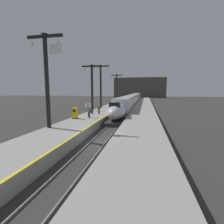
{
  "coord_description": "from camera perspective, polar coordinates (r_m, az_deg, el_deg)",
  "views": [
    {
      "loc": [
        4.48,
        -15.29,
        5.13
      ],
      "look_at": [
        -0.59,
        9.43,
        1.8
      ],
      "focal_mm": 26.36,
      "sensor_mm": 36.0,
      "label": 1
    }
  ],
  "objects": [
    {
      "name": "station_column_near",
      "position": [
        19.16,
        -21.65,
        12.72
      ],
      "size": [
        4.0,
        0.68,
        9.86
      ],
      "color": "black",
      "rests_on": "platform_left"
    },
    {
      "name": "station_column_distant",
      "position": [
        59.97,
        1.63,
        9.17
      ],
      "size": [
        4.0,
        0.68,
        9.72
      ],
      "color": "black",
      "rests_on": "platform_left"
    },
    {
      "name": "platform_left",
      "position": [
        41.2,
        -0.44,
        1.1
      ],
      "size": [
        4.8,
        110.0,
        1.05
      ],
      "primitive_type": "cube",
      "color": "gray",
      "rests_on": "ground"
    },
    {
      "name": "passenger_mid_platform",
      "position": [
        24.54,
        -7.92,
        0.21
      ],
      "size": [
        0.53,
        0.35,
        1.69
      ],
      "color": "#23232D",
      "rests_on": "platform_left"
    },
    {
      "name": "platform_left_safety_stripe",
      "position": [
        40.73,
        2.7,
        1.77
      ],
      "size": [
        0.2,
        107.8,
        0.01
      ],
      "primitive_type": "cube",
      "color": "yellow",
      "rests_on": "platform_left"
    },
    {
      "name": "terminus_back_wall",
      "position": [
        117.39,
        9.49,
        8.33
      ],
      "size": [
        36.0,
        2.0,
        14.0
      ],
      "primitive_type": "cube",
      "color": "#4C4742",
      "rests_on": "ground"
    },
    {
      "name": "highspeed_train_main",
      "position": [
        59.29,
        7.25,
        4.41
      ],
      "size": [
        2.92,
        76.25,
        3.6
      ],
      "color": "silver",
      "rests_on": "ground"
    },
    {
      "name": "rail_main_left",
      "position": [
        43.41,
        4.58,
        0.79
      ],
      "size": [
        0.08,
        110.0,
        0.12
      ],
      "primitive_type": "cube",
      "color": "slate",
      "rests_on": "ground"
    },
    {
      "name": "departure_info_board",
      "position": [
        25.85,
        -8.3,
        1.73
      ],
      "size": [
        0.9,
        0.1,
        2.12
      ],
      "color": "maroon",
      "rests_on": "platform_left"
    },
    {
      "name": "rail_main_right",
      "position": [
        43.25,
        6.55,
        0.74
      ],
      "size": [
        0.08,
        110.0,
        0.12
      ],
      "primitive_type": "cube",
      "color": "slate",
      "rests_on": "ground"
    },
    {
      "name": "rolling_suitcase",
      "position": [
        29.35,
        -6.98,
        0.07
      ],
      "size": [
        0.4,
        0.22,
        0.98
      ],
      "color": "navy",
      "rests_on": "platform_left"
    },
    {
      "name": "ground_plane",
      "position": [
        16.74,
        -4.59,
        -10.36
      ],
      "size": [
        260.0,
        260.0,
        0.0
      ],
      "primitive_type": "plane",
      "color": "#33302D"
    },
    {
      "name": "station_column_far",
      "position": [
        38.97,
        -3.94,
        10.15
      ],
      "size": [
        4.0,
        0.68,
        9.85
      ],
      "color": "black",
      "rests_on": "platform_left"
    },
    {
      "name": "ticket_machine_yellow",
      "position": [
        24.48,
        -12.72,
        -0.51
      ],
      "size": [
        0.76,
        0.62,
        1.6
      ],
      "color": "yellow",
      "rests_on": "platform_left"
    },
    {
      "name": "platform_right",
      "position": [
        40.31,
        10.9,
        0.82
      ],
      "size": [
        4.8,
        110.0,
        1.05
      ],
      "primitive_type": "cube",
      "color": "gray",
      "rests_on": "ground"
    },
    {
      "name": "passenger_near_edge",
      "position": [
        28.35,
        -4.57,
        1.24
      ],
      "size": [
        0.56,
        0.28,
        1.69
      ],
      "color": "#23232D",
      "rests_on": "platform_left"
    },
    {
      "name": "station_column_mid",
      "position": [
        32.86,
        -6.94,
        9.79
      ],
      "size": [
        4.0,
        0.68,
        8.97
      ],
      "color": "black",
      "rests_on": "platform_left"
    }
  ]
}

